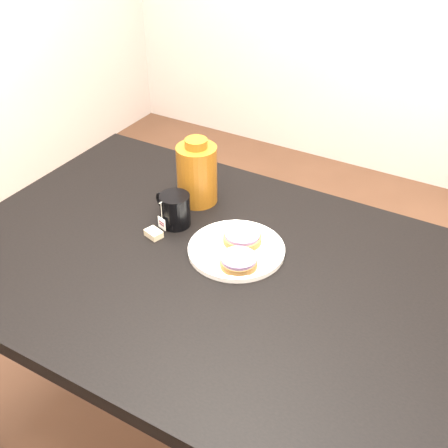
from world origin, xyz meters
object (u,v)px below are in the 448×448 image
object	(u,v)px
mug	(175,210)
teabag_pouch	(154,234)
bagel_package	(197,173)
bagel_back	(242,237)
plate	(236,249)
bagel_front	(239,261)
table	(221,292)

from	to	relation	value
mug	teabag_pouch	xyz separation A→B (m)	(-0.02, -0.08, -0.04)
mug	bagel_package	bearing A→B (deg)	111.85
bagel_back	teabag_pouch	size ratio (longest dim) A/B	2.98
bagel_back	bagel_package	size ratio (longest dim) A/B	0.69
plate	bagel_back	distance (m)	0.03
bagel_front	mug	xyz separation A→B (m)	(-0.24, 0.08, 0.02)
bagel_back	bagel_front	world-z (taller)	same
teabag_pouch	bagel_front	bearing A→B (deg)	-1.71
table	plate	world-z (taller)	plate
mug	bagel_front	bearing A→B (deg)	-2.03
plate	bagel_package	xyz separation A→B (m)	(-0.22, 0.16, 0.08)
bagel_back	plate	bearing A→B (deg)	-90.28
mug	teabag_pouch	bearing A→B (deg)	-84.73
mug	plate	bearing A→B (deg)	10.09
bagel_back	bagel_package	bearing A→B (deg)	149.65
plate	mug	xyz separation A→B (m)	(-0.20, 0.03, 0.04)
table	bagel_back	distance (m)	0.15
bagel_back	mug	xyz separation A→B (m)	(-0.20, -0.01, 0.02)
table	bagel_front	size ratio (longest dim) A/B	11.76
bagel_front	teabag_pouch	xyz separation A→B (m)	(-0.26, 0.01, -0.02)
bagel_front	teabag_pouch	distance (m)	0.26
bagel_front	plate	bearing A→B (deg)	123.50
bagel_back	bagel_package	distance (m)	0.26
bagel_front	bagel_package	xyz separation A→B (m)	(-0.25, 0.22, 0.06)
plate	bagel_package	world-z (taller)	bagel_package
table	plate	bearing A→B (deg)	87.01
plate	bagel_back	xyz separation A→B (m)	(0.00, 0.03, 0.02)
bagel_front	teabag_pouch	size ratio (longest dim) A/B	2.65
bagel_front	bagel_package	world-z (taller)	bagel_package
plate	bagel_front	bearing A→B (deg)	-56.50
table	bagel_back	xyz separation A→B (m)	(0.00, 0.10, 0.11)
table	teabag_pouch	distance (m)	0.24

